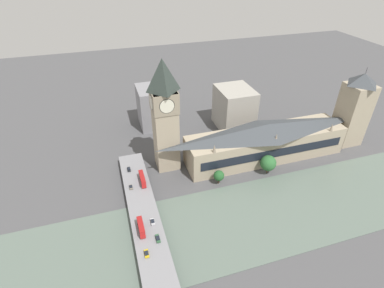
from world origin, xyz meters
The scene contains 17 objects.
ground_plane centered at (0.00, 0.00, 0.00)m, with size 600.00×600.00×0.00m, color #4C4C4F.
river_water centered at (-32.52, 0.00, 0.15)m, with size 53.05×360.00×0.30m, color slate.
parliament_hall centered at (14.51, -8.00, 12.45)m, with size 23.49×105.56×25.07m.
clock_tower centered at (24.76, 55.66, 37.15)m, with size 15.01×15.01×70.01m.
victoria_tower centered at (14.57, -73.08, 25.56)m, with size 16.60×16.60×55.12m.
road_bridge centered at (-32.52, 77.87, 3.84)m, with size 138.09×14.67×4.77m.
double_decker_bus_lead centered at (-27.94, 80.87, 7.52)m, with size 10.46×2.62×4.97m.
double_decker_bus_mid centered at (6.98, 74.44, 7.47)m, with size 11.72×2.57×4.88m.
car_northbound_lead centered at (4.23, 81.55, 5.45)m, with size 3.85×1.80×1.36m.
car_northbound_tail centered at (20.67, 80.57, 5.49)m, with size 4.25×1.87×1.43m.
car_southbound_lead centered at (-24.52, 74.80, 5.51)m, with size 4.14×1.81×1.50m.
car_southbound_mid centered at (-41.68, 80.85, 5.45)m, with size 4.31×1.91×1.34m.
car_southbound_extra centered at (-35.20, 74.43, 5.48)m, with size 4.69×1.84×1.40m.
city_block_west centered at (58.30, -4.92, 15.65)m, with size 29.51×24.84×31.30m.
city_block_center centered at (79.39, 56.58, 15.45)m, with size 26.08×15.50×30.91m.
tree_embankment_near centered at (-1.42, -1.69, 7.57)m, with size 9.81×9.81×12.49m.
tree_embankment_mid centered at (-1.77, 30.79, 5.86)m, with size 6.37×6.37×9.07m.
Camera 1 is at (-126.94, 86.39, 118.82)m, focal length 28.00 mm.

